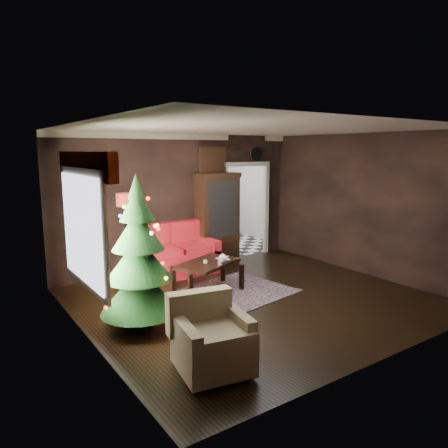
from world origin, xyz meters
TOP-DOWN VIEW (x-y plane):
  - floor at (0.00, 0.00)m, footprint 5.50×5.50m
  - ceiling at (0.00, 0.00)m, footprint 5.50×5.50m
  - wall_back at (0.00, 2.50)m, footprint 5.50×0.00m
  - wall_front at (0.00, -2.50)m, footprint 5.50×0.00m
  - wall_left at (-2.75, 0.00)m, footprint 0.00×5.50m
  - wall_right at (2.75, 0.00)m, footprint 0.00×5.50m
  - doorway at (1.70, 2.50)m, footprint 1.10×0.10m
  - left_window at (-2.71, 0.20)m, footprint 0.05×1.60m
  - valance at (-2.63, 0.20)m, footprint 0.12×2.10m
  - kitchen_floor at (1.70, 4.00)m, footprint 3.00×3.00m
  - kitchen_window at (1.70, 5.45)m, footprint 0.70×0.06m
  - rug at (-0.25, 0.44)m, footprint 2.45×1.96m
  - loveseat at (-0.40, 2.05)m, footprint 1.70×0.90m
  - curio_cabinet at (0.75, 2.27)m, footprint 0.90×0.45m
  - floor_lamp at (-1.50, 1.87)m, footprint 0.36×0.36m
  - christmas_tree at (-2.03, -0.00)m, footprint 1.13×1.13m
  - armchair at (-1.85, -1.60)m, footprint 0.94×0.94m
  - coffee_table at (-0.41, 0.81)m, footprint 1.32×1.09m
  - teapot at (-0.22, 0.61)m, footprint 0.17×0.17m
  - cup_a at (-0.48, 0.77)m, footprint 0.08×0.08m
  - cup_b at (-0.33, 0.53)m, footprint 0.08×0.08m
  - book at (-0.18, 0.80)m, footprint 0.17×0.02m
  - wall_clock at (1.95, 2.45)m, footprint 0.32×0.32m
  - painting at (0.75, 2.46)m, footprint 0.62×0.05m
  - kitchen_counter at (1.70, 5.20)m, footprint 1.80×0.60m
  - kitchen_table at (1.40, 3.70)m, footprint 0.70×0.70m

SIDE VIEW (x-z plane):
  - floor at x=0.00m, z-range 0.00..0.00m
  - kitchen_floor at x=1.70m, z-range 0.00..0.00m
  - rug at x=-0.25m, z-range 0.00..0.01m
  - coffee_table at x=-0.41m, z-range 0.01..0.53m
  - kitchen_table at x=1.40m, z-range 0.00..0.75m
  - kitchen_counter at x=1.70m, z-range 0.00..0.90m
  - armchair at x=-1.85m, z-range 0.05..0.87m
  - loveseat at x=-0.40m, z-range 0.00..1.00m
  - cup_a at x=-0.48m, z-range 0.53..0.58m
  - cup_b at x=-0.33m, z-range 0.53..0.59m
  - teapot at x=-0.22m, z-range 0.53..0.68m
  - book at x=-0.18m, z-range 0.53..0.76m
  - floor_lamp at x=-1.50m, z-range -0.05..1.71m
  - curio_cabinet at x=0.75m, z-range 0.00..1.90m
  - christmas_tree at x=-2.03m, z-range 0.01..2.09m
  - doorway at x=1.70m, z-range 0.00..2.10m
  - wall_back at x=0.00m, z-range -1.35..4.15m
  - wall_front at x=0.00m, z-range -1.35..4.15m
  - wall_left at x=-2.75m, z-range -1.35..4.15m
  - wall_right at x=2.75m, z-range -1.35..4.15m
  - left_window at x=-2.71m, z-range 0.75..2.15m
  - kitchen_window at x=1.70m, z-range 1.35..2.05m
  - painting at x=0.75m, z-range 1.99..2.51m
  - valance at x=-2.63m, z-range 2.10..2.44m
  - wall_clock at x=1.95m, z-range 2.35..2.41m
  - ceiling at x=0.00m, z-range 2.80..2.80m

